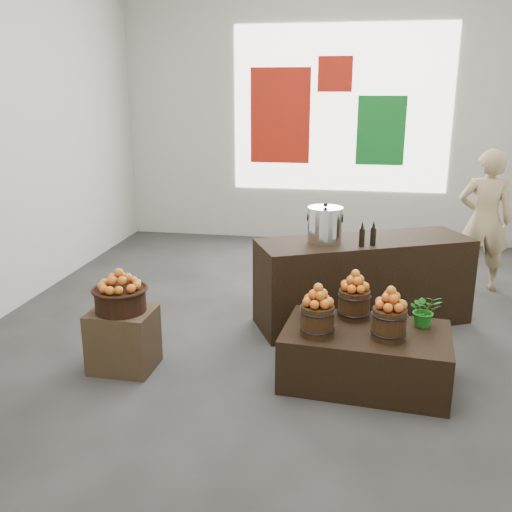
% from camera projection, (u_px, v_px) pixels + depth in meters
% --- Properties ---
extents(ground, '(7.00, 7.00, 0.00)m').
position_uv_depth(ground, '(291.00, 326.00, 5.74)').
color(ground, '#3E3D3B').
rests_on(ground, ground).
extents(back_wall, '(6.00, 0.04, 4.00)m').
position_uv_depth(back_wall, '(320.00, 109.00, 8.48)').
color(back_wall, '#B5B1A7').
rests_on(back_wall, ground).
extents(back_opening, '(3.20, 0.02, 2.40)m').
position_uv_depth(back_opening, '(341.00, 109.00, 8.42)').
color(back_opening, white).
rests_on(back_opening, back_wall).
extents(deco_red_left, '(0.90, 0.04, 1.40)m').
position_uv_depth(deco_red_left, '(280.00, 116.00, 8.58)').
color(deco_red_left, '#AB1C0D').
rests_on(deco_red_left, back_wall).
extents(deco_green_right, '(0.70, 0.04, 1.00)m').
position_uv_depth(deco_green_right, '(381.00, 131.00, 8.39)').
color(deco_green_right, '#106720').
rests_on(deco_green_right, back_wall).
extents(deco_red_upper, '(0.50, 0.04, 0.50)m').
position_uv_depth(deco_red_upper, '(335.00, 74.00, 8.28)').
color(deco_red_upper, '#AB1C0D').
rests_on(deco_red_upper, back_wall).
extents(crate, '(0.53, 0.44, 0.52)m').
position_uv_depth(crate, '(123.00, 340.00, 4.80)').
color(crate, brown).
rests_on(crate, ground).
extents(wicker_basket, '(0.42, 0.42, 0.19)m').
position_uv_depth(wicker_basket, '(121.00, 300.00, 4.70)').
color(wicker_basket, black).
rests_on(wicker_basket, crate).
extents(apples_in_basket, '(0.33, 0.33, 0.17)m').
position_uv_depth(apples_in_basket, '(119.00, 279.00, 4.65)').
color(apples_in_basket, '#AB0512').
rests_on(apples_in_basket, wicker_basket).
extents(display_table, '(1.37, 0.92, 0.45)m').
position_uv_depth(display_table, '(365.00, 356.00, 4.59)').
color(display_table, black).
rests_on(display_table, ground).
extents(apple_bucket_front_left, '(0.26, 0.26, 0.24)m').
position_uv_depth(apple_bucket_front_left, '(317.00, 320.00, 4.42)').
color(apple_bucket_front_left, '#38220F').
rests_on(apple_bucket_front_left, display_table).
extents(apples_in_bucket_front_left, '(0.20, 0.20, 0.17)m').
position_uv_depth(apples_in_bucket_front_left, '(318.00, 295.00, 4.36)').
color(apples_in_bucket_front_left, '#AB0512').
rests_on(apples_in_bucket_front_left, apple_bucket_front_left).
extents(apple_bucket_front_right, '(0.26, 0.26, 0.24)m').
position_uv_depth(apple_bucket_front_right, '(389.00, 323.00, 4.35)').
color(apple_bucket_front_right, '#38220F').
rests_on(apple_bucket_front_right, display_table).
extents(apples_in_bucket_front_right, '(0.20, 0.20, 0.17)m').
position_uv_depth(apples_in_bucket_front_right, '(391.00, 298.00, 4.30)').
color(apples_in_bucket_front_right, '#AB0512').
rests_on(apples_in_bucket_front_right, apple_bucket_front_right).
extents(apple_bucket_rear, '(0.26, 0.26, 0.24)m').
position_uv_depth(apple_bucket_rear, '(354.00, 304.00, 4.75)').
color(apple_bucket_rear, '#38220F').
rests_on(apple_bucket_rear, display_table).
extents(apples_in_bucket_rear, '(0.20, 0.20, 0.17)m').
position_uv_depth(apples_in_bucket_rear, '(355.00, 281.00, 4.69)').
color(apples_in_bucket_rear, '#AB0512').
rests_on(apples_in_bucket_rear, apple_bucket_rear).
extents(herb_garnish_right, '(0.28, 0.25, 0.28)m').
position_uv_depth(herb_garnish_right, '(425.00, 310.00, 4.57)').
color(herb_garnish_right, '#186B16').
rests_on(herb_garnish_right, display_table).
extents(herb_garnish_left, '(0.15, 0.13, 0.25)m').
position_uv_depth(herb_garnish_left, '(308.00, 304.00, 4.74)').
color(herb_garnish_left, '#186B16').
rests_on(herb_garnish_left, display_table).
extents(counter, '(2.21, 1.51, 0.87)m').
position_uv_depth(counter, '(363.00, 281.00, 5.72)').
color(counter, black).
rests_on(counter, ground).
extents(stock_pot_left, '(0.33, 0.33, 0.33)m').
position_uv_depth(stock_pot_left, '(325.00, 226.00, 5.45)').
color(stock_pot_left, silver).
rests_on(stock_pot_left, counter).
extents(oil_cruets, '(0.16, 0.12, 0.24)m').
position_uv_depth(oil_cruets, '(376.00, 233.00, 5.37)').
color(oil_cruets, black).
rests_on(oil_cruets, counter).
extents(shopper, '(0.63, 0.44, 1.66)m').
position_uv_depth(shopper, '(484.00, 221.00, 6.59)').
color(shopper, '#9D8760').
rests_on(shopper, ground).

